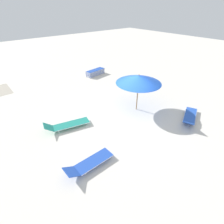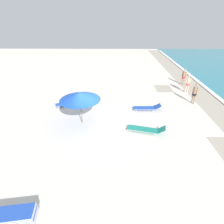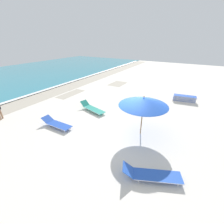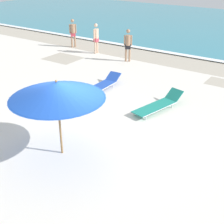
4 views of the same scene
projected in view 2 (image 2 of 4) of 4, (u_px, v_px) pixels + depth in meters
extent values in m
cube|color=silver|center=(97.00, 124.00, 12.18)|extent=(60.00, 60.00, 0.16)
cube|color=#AFA492|center=(163.00, 89.00, 17.73)|extent=(1.94, 1.64, 0.00)
cylinder|color=olive|center=(81.00, 110.00, 11.63)|extent=(0.06, 0.06, 2.00)
cone|color=blue|center=(80.00, 96.00, 11.14)|extent=(2.64, 2.64, 0.46)
cylinder|color=#163D95|center=(80.00, 99.00, 11.25)|extent=(2.56, 2.56, 0.01)
sphere|color=olive|center=(79.00, 93.00, 11.02)|extent=(0.07, 0.07, 0.07)
cube|color=blue|center=(10.00, 220.00, 6.31)|extent=(0.86, 1.87, 0.03)
cube|color=silver|center=(11.00, 221.00, 6.32)|extent=(0.87, 1.91, 0.04)
cube|color=blue|center=(10.00, 219.00, 6.27)|extent=(0.86, 1.87, 0.03)
cube|color=silver|center=(11.00, 220.00, 6.29)|extent=(0.87, 1.91, 0.04)
cube|color=blue|center=(9.00, 218.00, 6.23)|extent=(0.86, 1.87, 0.03)
cube|color=silver|center=(10.00, 218.00, 6.24)|extent=(0.87, 1.91, 0.04)
cube|color=blue|center=(9.00, 216.00, 6.19)|extent=(0.86, 1.87, 0.03)
cube|color=silver|center=(10.00, 217.00, 6.20)|extent=(0.87, 1.91, 0.04)
cube|color=blue|center=(8.00, 215.00, 6.14)|extent=(0.86, 1.87, 0.03)
cube|color=silver|center=(8.00, 215.00, 6.16)|extent=(0.87, 1.91, 0.04)
cube|color=blue|center=(7.00, 214.00, 6.10)|extent=(0.86, 1.87, 0.03)
cube|color=silver|center=(7.00, 214.00, 6.12)|extent=(0.87, 1.91, 0.04)
cube|color=#1E8475|center=(142.00, 129.00, 11.14)|extent=(1.04, 1.98, 0.03)
cylinder|color=silver|center=(143.00, 127.00, 11.39)|extent=(0.48, 1.84, 0.03)
cylinder|color=silver|center=(142.00, 132.00, 10.89)|extent=(0.48, 1.84, 0.03)
cube|color=#1E8475|center=(162.00, 130.00, 10.80)|extent=(0.67, 0.58, 0.36)
cylinder|color=silver|center=(132.00, 127.00, 11.57)|extent=(0.03, 0.03, 0.16)
cylinder|color=silver|center=(130.00, 131.00, 11.14)|extent=(0.03, 0.03, 0.16)
cylinder|color=silver|center=(154.00, 130.00, 11.24)|extent=(0.03, 0.03, 0.16)
cylinder|color=silver|center=(154.00, 134.00, 10.81)|extent=(0.03, 0.03, 0.16)
cube|color=blue|center=(144.00, 108.00, 13.67)|extent=(0.63, 1.62, 0.03)
cylinder|color=silver|center=(143.00, 106.00, 13.93)|extent=(0.06, 1.62, 0.03)
cylinder|color=silver|center=(145.00, 110.00, 13.40)|extent=(0.06, 1.62, 0.03)
cube|color=blue|center=(158.00, 106.00, 13.60)|extent=(0.58, 0.50, 0.31)
cylinder|color=silver|center=(135.00, 108.00, 13.93)|extent=(0.03, 0.03, 0.16)
cylinder|color=silver|center=(136.00, 111.00, 13.49)|extent=(0.03, 0.03, 0.16)
cylinder|color=silver|center=(151.00, 108.00, 13.93)|extent=(0.03, 0.03, 0.16)
cylinder|color=silver|center=(153.00, 111.00, 13.49)|extent=(0.03, 0.03, 0.16)
cube|color=blue|center=(67.00, 103.00, 14.38)|extent=(1.29, 1.93, 0.03)
cylinder|color=silver|center=(66.00, 102.00, 14.62)|extent=(0.77, 1.71, 0.03)
cylinder|color=silver|center=(68.00, 105.00, 14.14)|extent=(0.77, 1.71, 0.03)
cube|color=blue|center=(80.00, 99.00, 14.68)|extent=(0.71, 0.64, 0.37)
cylinder|color=silver|center=(58.00, 105.00, 14.39)|extent=(0.03, 0.03, 0.16)
cylinder|color=silver|center=(59.00, 107.00, 13.98)|extent=(0.03, 0.03, 0.16)
cylinder|color=silver|center=(75.00, 102.00, 14.88)|extent=(0.03, 0.03, 0.16)
cylinder|color=silver|center=(77.00, 104.00, 14.47)|extent=(0.03, 0.03, 0.16)
cylinder|color=beige|center=(188.00, 88.00, 16.66)|extent=(0.11, 0.11, 0.90)
cylinder|color=beige|center=(186.00, 88.00, 16.66)|extent=(0.11, 0.11, 0.90)
cube|color=#D13D4C|center=(188.00, 84.00, 16.48)|extent=(0.18, 0.30, 0.24)
cylinder|color=beige|center=(189.00, 81.00, 16.31)|extent=(0.27, 0.27, 0.55)
cylinder|color=beige|center=(190.00, 81.00, 16.31)|extent=(0.08, 0.08, 0.55)
cylinder|color=beige|center=(187.00, 81.00, 16.32)|extent=(0.08, 0.08, 0.55)
sphere|color=beige|center=(190.00, 76.00, 16.07)|extent=(0.21, 0.21, 0.21)
cylinder|color=#A37A5B|center=(194.00, 99.00, 14.48)|extent=(0.11, 0.11, 0.90)
cylinder|color=#A37A5B|center=(192.00, 98.00, 14.64)|extent=(0.11, 0.11, 0.90)
cube|color=black|center=(194.00, 94.00, 14.38)|extent=(0.35, 0.31, 0.24)
cylinder|color=#A37A5B|center=(195.00, 90.00, 14.21)|extent=(0.27, 0.27, 0.55)
cylinder|color=#A37A5B|center=(197.00, 91.00, 14.07)|extent=(0.08, 0.08, 0.55)
cylinder|color=#A37A5B|center=(193.00, 90.00, 14.35)|extent=(0.08, 0.08, 0.55)
sphere|color=#A37A5B|center=(197.00, 85.00, 13.97)|extent=(0.21, 0.21, 0.21)
cylinder|color=#A37A5B|center=(184.00, 81.00, 18.40)|extent=(0.11, 0.11, 0.90)
cylinder|color=#A37A5B|center=(182.00, 81.00, 18.53)|extent=(0.11, 0.11, 0.90)
cube|color=#D13D4C|center=(184.00, 77.00, 18.28)|extent=(0.34, 0.34, 0.24)
cylinder|color=#A37A5B|center=(184.00, 74.00, 18.11)|extent=(0.27, 0.27, 0.55)
cylinder|color=#A37A5B|center=(186.00, 74.00, 17.99)|extent=(0.08, 0.08, 0.55)
cylinder|color=#A37A5B|center=(183.00, 74.00, 18.23)|extent=(0.08, 0.08, 0.55)
sphere|color=#A37A5B|center=(185.00, 69.00, 17.87)|extent=(0.21, 0.21, 0.21)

